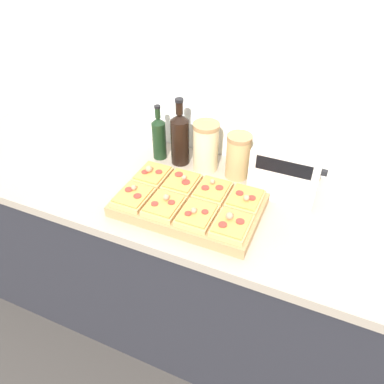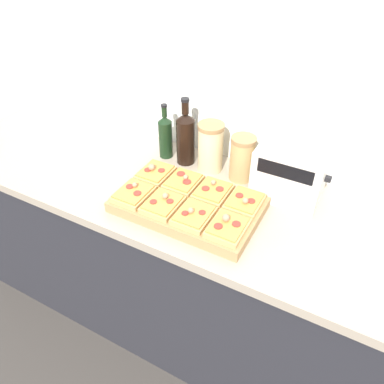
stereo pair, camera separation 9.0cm
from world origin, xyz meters
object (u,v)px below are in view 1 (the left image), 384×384
olive_oil_bottle (159,137)px  wine_bottle (180,138)px  grain_jar_short (238,156)px  toaster_oven (287,167)px  cutting_board (189,205)px  grain_jar_tall (206,147)px

olive_oil_bottle → wine_bottle: size_ratio=0.84×
grain_jar_short → toaster_oven: size_ratio=0.69×
cutting_board → olive_oil_bottle: 0.41m
wine_bottle → cutting_board: bearing=-59.4°
toaster_oven → grain_jar_short: bearing=178.9°
grain_jar_short → toaster_oven: toaster_oven is taller
grain_jar_tall → grain_jar_short: bearing=0.0°
cutting_board → wine_bottle: bearing=120.6°
olive_oil_bottle → wine_bottle: (0.10, 0.00, 0.02)m
grain_jar_tall → toaster_oven: (0.36, -0.00, -0.00)m
olive_oil_bottle → toaster_oven: olive_oil_bottle is taller
grain_jar_tall → toaster_oven: size_ratio=0.77×
cutting_board → wine_bottle: wine_bottle is taller
wine_bottle → olive_oil_bottle: bearing=180.0°
olive_oil_bottle → toaster_oven: bearing=-0.4°
grain_jar_short → grain_jar_tall: bearing=-180.0°
toaster_oven → olive_oil_bottle: bearing=179.6°
wine_bottle → grain_jar_tall: 0.12m
cutting_board → wine_bottle: (-0.17, 0.29, 0.11)m
cutting_board → toaster_oven: 0.43m
olive_oil_bottle → grain_jar_tall: olive_oil_bottle is taller
olive_oil_bottle → grain_jar_short: (0.37, 0.00, -0.01)m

